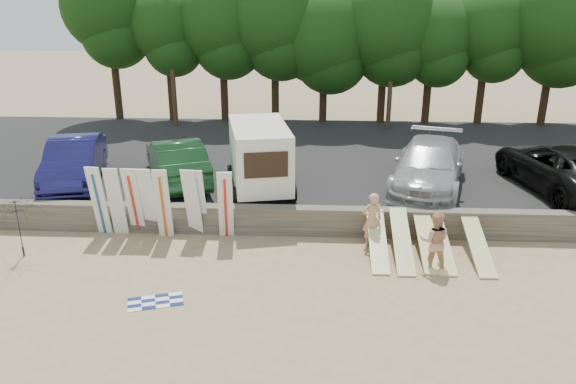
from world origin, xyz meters
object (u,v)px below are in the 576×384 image
car_0 (74,161)px  car_2 (429,165)px  car_1 (177,161)px  beachgoer_a (372,220)px  beach_umbrella (18,228)px  car_3 (561,167)px  box_trailer (260,155)px  beachgoer_b (435,241)px  cooler (374,238)px

car_0 → car_2: 14.11m
car_1 → beachgoer_a: (7.49, -4.17, -0.65)m
car_2 → beach_umbrella: bearing=-142.8°
car_3 → beachgoer_a: size_ratio=3.41×
car_2 → beachgoer_a: size_ratio=3.31×
box_trailer → beach_umbrella: 8.69m
car_0 → beach_umbrella: 5.34m
box_trailer → car_0: box_trailer is taller
beachgoer_b → car_1: bearing=-23.7°
box_trailer → beach_umbrella: size_ratio=1.98×
car_2 → beachgoer_a: car_2 is taller
car_2 → car_3: car_2 is taller
car_0 → car_1: size_ratio=1.00×
car_3 → beachgoer_a: car_3 is taller
box_trailer → car_1: box_trailer is taller
beachgoer_a → cooler: 0.83m
beach_umbrella → box_trailer: bearing=33.0°
car_1 → beach_umbrella: bearing=33.3°
car_1 → car_3: bearing=157.2°
beach_umbrella → beachgoer_b: bearing=-0.6°
car_1 → cooler: size_ratio=14.26×
car_2 → beach_umbrella: (-13.79, -5.44, -0.60)m
beachgoer_a → beachgoer_b: bearing=123.0°
car_1 → cooler: bearing=130.2°
car_1 → car_2: bearing=156.6°
box_trailer → beachgoer_b: size_ratio=2.36×
box_trailer → car_3: size_ratio=0.69×
car_2 → beachgoer_b: bearing=-82.2°
car_3 → box_trailer: bearing=-6.4°
box_trailer → cooler: 5.51m
car_2 → car_3: 5.12m
car_2 → cooler: bearing=-106.8°
beachgoer_b → beachgoer_a: bearing=-33.3°
beachgoer_a → beachgoer_b: size_ratio=1.01×
car_2 → beachgoer_b: car_2 is taller
car_1 → car_2: size_ratio=0.87×
beachgoer_b → box_trailer: bearing=-31.8°
car_2 → beachgoer_a: bearing=-106.3°
car_0 → beachgoer_a: size_ratio=2.88×
car_0 → car_3: (19.23, 0.23, -0.00)m
car_1 → beach_umbrella: (-3.78, -5.58, -0.59)m
car_3 → cooler: car_3 is taller
car_0 → box_trailer: bearing=-17.8°
cooler → car_0: bearing=147.5°
car_0 → beach_umbrella: car_0 is taller
car_0 → beachgoer_b: car_0 is taller
car_1 → cooler: (7.61, -3.91, -1.43)m
car_1 → car_2: (10.01, -0.14, 0.01)m
beachgoer_a → car_2: bearing=-137.7°
beachgoer_a → beachgoer_b: (1.75, -1.54, -0.01)m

